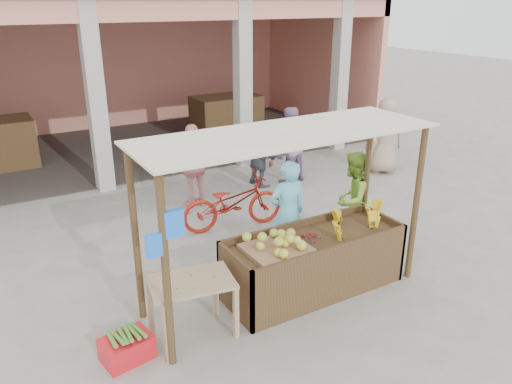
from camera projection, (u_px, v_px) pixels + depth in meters
ground at (284, 298)px, 7.03m from camera, size 60.00×60.00×0.00m
market_building at (102, 49)px, 13.25m from camera, size 14.40×6.40×4.20m
fruit_stall at (314, 265)px, 7.12m from camera, size 2.60×0.95×0.80m
stall_awning at (284, 164)px, 6.36m from camera, size 4.09×1.35×2.39m
banana_heap at (356, 221)px, 7.32m from camera, size 1.02×0.56×0.19m
melon_tray at (277, 245)px, 6.60m from camera, size 0.84×0.73×0.22m
berry_heap at (310, 237)px, 6.89m from camera, size 0.40×0.33×0.13m
side_table at (192, 290)px, 6.00m from camera, size 1.09×0.82×0.80m
papaya_pile at (191, 274)px, 5.92m from camera, size 0.62×0.35×0.18m
red_crate at (127, 348)px, 5.80m from camera, size 0.62×0.49×0.29m
plantain_bundle at (125, 335)px, 5.74m from camera, size 0.42×0.30×0.08m
produce_sacks at (264, 156)px, 12.43m from camera, size 0.77×0.72×0.59m
vendor_blue at (288, 210)px, 7.70m from camera, size 0.72×0.56×1.80m
vendor_green at (352, 197)px, 8.25m from camera, size 0.96×0.76×1.75m
motorcycle at (233, 202)px, 9.03m from camera, size 0.96×2.05×1.03m
shopper_b at (194, 163)px, 9.87m from camera, size 1.10×0.65×1.81m
shopper_c at (385, 132)px, 11.81m from camera, size 1.14×0.99×1.99m
shopper_d at (259, 153)px, 11.05m from camera, size 0.64×1.43×1.52m
shopper_f at (289, 142)px, 11.22m from camera, size 0.98×0.63×1.89m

